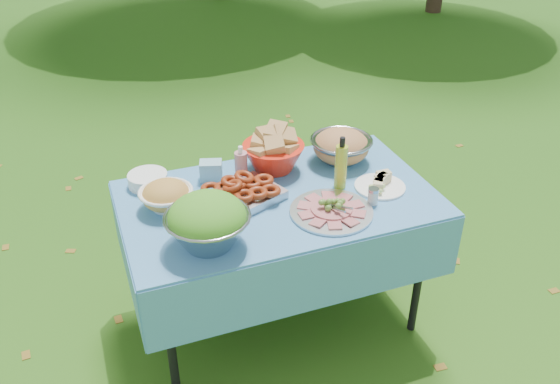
# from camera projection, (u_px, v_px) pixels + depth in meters

# --- Properties ---
(ground) EXTENTS (80.00, 80.00, 0.00)m
(ground) POSITION_uv_depth(u_px,v_px,m) (279.00, 317.00, 3.18)
(ground) COLOR #113E0B
(ground) RESTS_ON ground
(picnic_table) EXTENTS (1.46, 0.86, 0.76)m
(picnic_table) POSITION_uv_depth(u_px,v_px,m) (279.00, 261.00, 2.98)
(picnic_table) COLOR #84DAFF
(picnic_table) RESTS_ON ground
(salad_bowl) EXTENTS (0.44, 0.44, 0.23)m
(salad_bowl) POSITION_uv_depth(u_px,v_px,m) (207.00, 222.00, 2.40)
(salad_bowl) COLOR #9CA0A4
(salad_bowl) RESTS_ON picnic_table
(pasta_bowl_white) EXTENTS (0.27, 0.27, 0.13)m
(pasta_bowl_white) POSITION_uv_depth(u_px,v_px,m) (166.00, 195.00, 2.67)
(pasta_bowl_white) COLOR white
(pasta_bowl_white) RESTS_ON picnic_table
(plate_stack) EXTENTS (0.22, 0.22, 0.06)m
(plate_stack) POSITION_uv_depth(u_px,v_px,m) (148.00, 180.00, 2.85)
(plate_stack) COLOR white
(plate_stack) RESTS_ON picnic_table
(wipes_box) EXTENTS (0.13, 0.11, 0.10)m
(wipes_box) POSITION_uv_depth(u_px,v_px,m) (211.00, 171.00, 2.89)
(wipes_box) COLOR #8DC5D9
(wipes_box) RESTS_ON picnic_table
(sanitizer_bottle) EXTENTS (0.07, 0.07, 0.18)m
(sanitizer_bottle) POSITION_uv_depth(u_px,v_px,m) (241.00, 163.00, 2.88)
(sanitizer_bottle) COLOR #CC8085
(sanitizer_bottle) RESTS_ON picnic_table
(bread_bowl) EXTENTS (0.40, 0.40, 0.21)m
(bread_bowl) POSITION_uv_depth(u_px,v_px,m) (273.00, 151.00, 2.95)
(bread_bowl) COLOR red
(bread_bowl) RESTS_ON picnic_table
(pasta_bowl_steel) EXTENTS (0.41, 0.41, 0.17)m
(pasta_bowl_steel) POSITION_uv_depth(u_px,v_px,m) (341.00, 146.00, 3.04)
(pasta_bowl_steel) COLOR #9CA0A4
(pasta_bowl_steel) RESTS_ON picnic_table
(fried_tray) EXTENTS (0.43, 0.37, 0.08)m
(fried_tray) POSITION_uv_depth(u_px,v_px,m) (241.00, 194.00, 2.72)
(fried_tray) COLOR silver
(fried_tray) RESTS_ON picnic_table
(charcuterie_platter) EXTENTS (0.41, 0.41, 0.09)m
(charcuterie_platter) POSITION_uv_depth(u_px,v_px,m) (332.00, 205.00, 2.64)
(charcuterie_platter) COLOR silver
(charcuterie_platter) RESTS_ON picnic_table
(oil_bottle) EXTENTS (0.07, 0.07, 0.26)m
(oil_bottle) POSITION_uv_depth(u_px,v_px,m) (341.00, 163.00, 2.79)
(oil_bottle) COLOR gold
(oil_bottle) RESTS_ON picnic_table
(cheese_plate) EXTENTS (0.26, 0.26, 0.07)m
(cheese_plate) POSITION_uv_depth(u_px,v_px,m) (380.00, 182.00, 2.83)
(cheese_plate) COLOR white
(cheese_plate) RESTS_ON picnic_table
(shaker) EXTENTS (0.06, 0.06, 0.08)m
(shaker) POSITION_uv_depth(u_px,v_px,m) (373.00, 196.00, 2.71)
(shaker) COLOR silver
(shaker) RESTS_ON picnic_table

